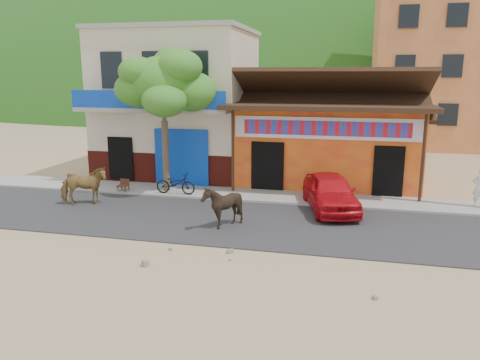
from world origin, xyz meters
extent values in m
plane|color=#9E825B|center=(0.00, 0.00, 0.00)|extent=(120.00, 120.00, 0.00)
cube|color=#28282B|center=(0.00, 2.50, 0.02)|extent=(60.00, 5.00, 0.04)
cube|color=gray|center=(0.00, 6.00, 0.06)|extent=(60.00, 2.00, 0.12)
cube|color=orange|center=(2.00, 10.00, 1.80)|extent=(8.00, 6.00, 3.60)
cube|color=beige|center=(-5.50, 10.00, 3.50)|extent=(7.00, 6.00, 7.00)
cube|color=#CC723F|center=(9.00, 24.00, 6.00)|extent=(9.00, 9.00, 12.00)
ellipsoid|color=#194C14|center=(0.00, 70.00, 12.00)|extent=(100.00, 40.00, 24.00)
imported|color=olive|center=(-6.99, 3.21, 0.78)|extent=(1.94, 1.51, 1.49)
imported|color=black|center=(-1.00, 1.79, 0.77)|extent=(1.54, 1.42, 1.46)
imported|color=red|center=(2.39, 4.67, 0.73)|extent=(2.62, 4.33, 1.38)
imported|color=black|center=(-4.00, 5.30, 0.57)|extent=(1.70, 0.59, 0.89)
imported|color=white|center=(7.86, 6.09, 0.87)|extent=(0.56, 0.38, 1.50)
camera|label=1|loc=(2.95, -12.58, 5.06)|focal=35.00mm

